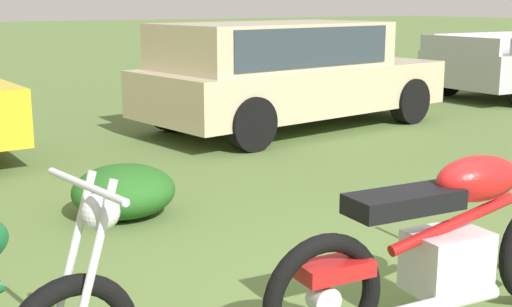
% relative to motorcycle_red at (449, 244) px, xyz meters
% --- Properties ---
extents(motorcycle_red, '(2.12, 0.64, 1.02)m').
position_rel_motorcycle_red_xyz_m(motorcycle_red, '(0.00, 0.00, 0.00)').
color(motorcycle_red, black).
rests_on(motorcycle_red, ground).
extents(car_beige, '(4.52, 2.30, 1.43)m').
position_rel_motorcycle_red_xyz_m(car_beige, '(2.71, 5.32, 0.36)').
color(car_beige, '#BCAD8C').
rests_on(car_beige, ground).
extents(shrub_low, '(0.83, 0.79, 0.42)m').
position_rel_motorcycle_red_xyz_m(shrub_low, '(-0.65, 2.78, -0.26)').
color(shrub_low, '#235C1E').
rests_on(shrub_low, ground).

